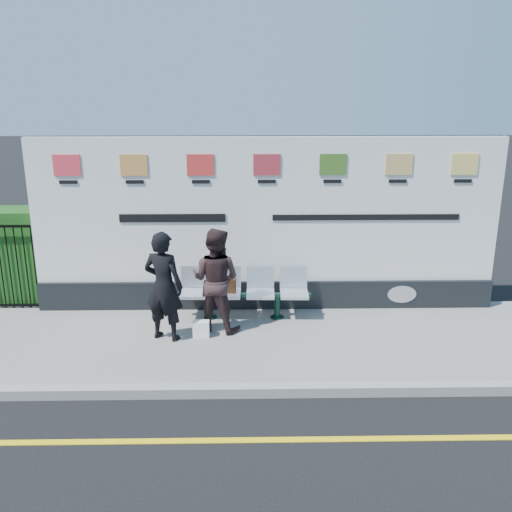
{
  "coord_description": "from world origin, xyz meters",
  "views": [
    {
      "loc": [
        0.15,
        -5.69,
        3.97
      ],
      "look_at": [
        0.31,
        3.24,
        1.25
      ],
      "focal_mm": 40.0,
      "sensor_mm": 36.0,
      "label": 1
    }
  ],
  "objects_px": {
    "bench": "(244,305)",
    "woman_right": "(216,280)",
    "woman_left": "(164,286)",
    "billboard": "(266,236)"
  },
  "relations": [
    {
      "from": "bench",
      "to": "woman_right",
      "type": "bearing_deg",
      "value": -133.94
    },
    {
      "from": "woman_left",
      "to": "billboard",
      "type": "bearing_deg",
      "value": -120.66
    },
    {
      "from": "bench",
      "to": "billboard",
      "type": "bearing_deg",
      "value": 53.94
    },
    {
      "from": "woman_right",
      "to": "billboard",
      "type": "bearing_deg",
      "value": -109.95
    },
    {
      "from": "bench",
      "to": "woman_right",
      "type": "distance_m",
      "value": 0.87
    },
    {
      "from": "bench",
      "to": "woman_left",
      "type": "height_order",
      "value": "woman_left"
    },
    {
      "from": "bench",
      "to": "woman_left",
      "type": "xyz_separation_m",
      "value": [
        -1.22,
        -0.79,
        0.63
      ]
    },
    {
      "from": "woman_left",
      "to": "bench",
      "type": "bearing_deg",
      "value": -126.71
    },
    {
      "from": "bench",
      "to": "woman_right",
      "type": "xyz_separation_m",
      "value": [
        -0.44,
        -0.44,
        0.61
      ]
    },
    {
      "from": "billboard",
      "to": "woman_left",
      "type": "xyz_separation_m",
      "value": [
        -1.62,
        -1.31,
        -0.43
      ]
    }
  ]
}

